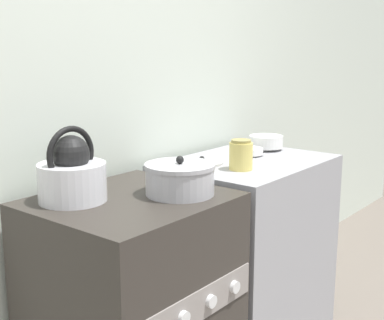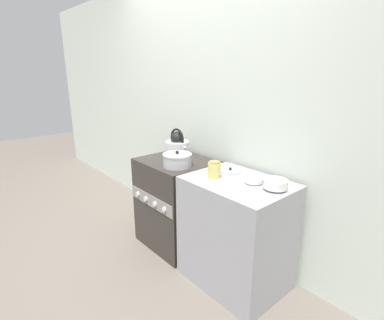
% 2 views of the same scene
% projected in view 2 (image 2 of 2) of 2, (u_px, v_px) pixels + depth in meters
% --- Properties ---
extents(ground_plane, '(12.00, 12.00, 0.00)m').
position_uv_depth(ground_plane, '(154.00, 252.00, 2.75)').
color(ground_plane, '#70665B').
extents(wall_back, '(7.00, 0.06, 2.50)m').
position_uv_depth(wall_back, '(205.00, 110.00, 2.79)').
color(wall_back, silver).
rests_on(wall_back, ground_plane).
extents(stove, '(0.64, 0.59, 0.83)m').
position_uv_depth(stove, '(177.00, 202.00, 2.81)').
color(stove, '#332D28').
rests_on(stove, ground_plane).
extents(counter, '(0.75, 0.56, 0.84)m').
position_uv_depth(counter, '(236.00, 233.00, 2.28)').
color(counter, '#99999E').
rests_on(counter, ground_plane).
extents(kettle, '(0.28, 0.23, 0.25)m').
position_uv_depth(kettle, '(177.00, 145.00, 2.84)').
color(kettle, silver).
rests_on(kettle, stove).
extents(cooking_pot, '(0.25, 0.25, 0.14)m').
position_uv_depth(cooking_pot, '(177.00, 160.00, 2.51)').
color(cooking_pot, '#B2B2B7').
rests_on(cooking_pot, stove).
extents(enamel_bowl, '(0.16, 0.16, 0.07)m').
position_uv_depth(enamel_bowl, '(275.00, 184.00, 2.00)').
color(enamel_bowl, white).
rests_on(enamel_bowl, counter).
extents(small_ceramic_bowl, '(0.13, 0.13, 0.04)m').
position_uv_depth(small_ceramic_bowl, '(254.00, 180.00, 2.12)').
color(small_ceramic_bowl, white).
rests_on(small_ceramic_bowl, counter).
extents(storage_jar, '(0.10, 0.10, 0.12)m').
position_uv_depth(storage_jar, '(214.00, 170.00, 2.22)').
color(storage_jar, '#E0CC66').
rests_on(storage_jar, counter).
extents(loose_pot_lid, '(0.18, 0.18, 0.03)m').
position_uv_depth(loose_pot_lid, '(230.00, 171.00, 2.36)').
color(loose_pot_lid, '#B2B2B7').
rests_on(loose_pot_lid, counter).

